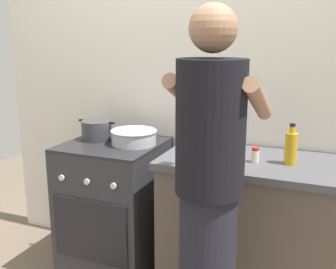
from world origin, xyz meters
TOP-DOWN VIEW (x-y plane):
  - back_wall at (0.20, 0.50)m, footprint 3.20×0.10m
  - countertop at (0.55, 0.15)m, footprint 1.00×0.60m
  - stove_range at (-0.35, 0.15)m, footprint 0.60×0.62m
  - pot at (-0.49, 0.19)m, footprint 0.27×0.20m
  - mixing_bowl at (-0.21, 0.18)m, footprint 0.30×0.30m
  - utensil_crock at (0.31, 0.35)m, footprint 0.10×0.10m
  - spice_bottle at (0.58, 0.09)m, footprint 0.04×0.04m
  - oil_bottle at (0.76, 0.13)m, footprint 0.07×0.07m
  - person at (0.47, -0.42)m, footprint 0.41×0.50m

SIDE VIEW (x-z plane):
  - stove_range at x=-0.35m, z-range 0.00..0.90m
  - countertop at x=0.55m, z-range 0.00..0.90m
  - person at x=0.47m, z-range 0.01..1.71m
  - spice_bottle at x=0.58m, z-range 0.90..0.98m
  - mixing_bowl at x=-0.21m, z-range 0.90..1.00m
  - pot at x=-0.49m, z-range 0.90..1.03m
  - oil_bottle at x=0.76m, z-range 0.88..1.10m
  - utensil_crock at x=0.31m, z-range 0.84..1.17m
  - back_wall at x=0.20m, z-range 0.00..2.50m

